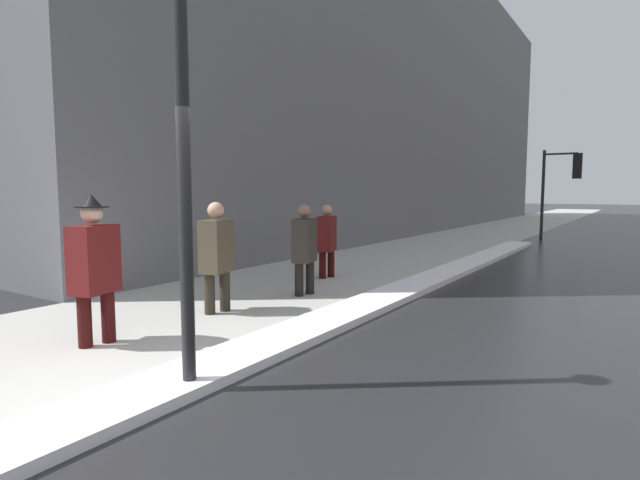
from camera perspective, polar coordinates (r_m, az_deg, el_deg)
name	(u,v)px	position (r m, az deg, el deg)	size (l,w,h in m)	color
ground_plane	(96,407)	(4.73, -24.20, -17.05)	(160.00, 160.00, 0.00)	#232326
sidewalk_slab	(452,242)	(18.32, 14.81, -0.22)	(4.00, 80.00, 0.01)	#B2AFA8
snow_bank_curb	(429,280)	(10.08, 12.36, -4.48)	(0.74, 17.09, 0.10)	white
building_facade_left	(387,96)	(25.18, 7.68, 15.95)	(6.00, 36.00, 12.72)	slate
lamp_post	(182,74)	(4.60, -15.54, 17.80)	(0.28, 0.28, 4.59)	black
traffic_light_near	(565,175)	(20.20, 26.20, 6.64)	(1.31, 0.32, 3.30)	black
pedestrian_in_fedora	(94,264)	(6.26, -24.40, -2.51)	(0.45, 0.60, 1.75)	#340C0C
pedestrian_nearside	(217,252)	(7.40, -11.74, -1.36)	(0.45, 0.59, 1.63)	#2A241B
pedestrian_in_glasses	(304,245)	(8.50, -1.79, -0.61)	(0.43, 0.57, 1.57)	black
pedestrian_with_shoulder_bag	(327,238)	(10.24, 0.81, 0.27)	(0.41, 0.73, 1.52)	#340C0C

